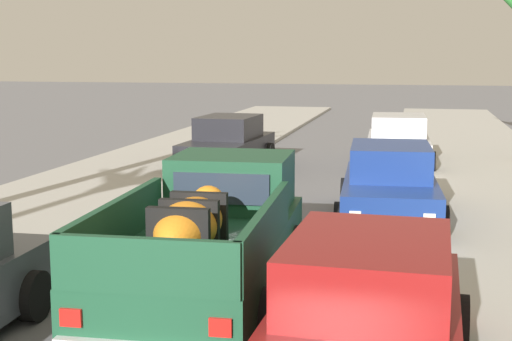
{
  "coord_description": "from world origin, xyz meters",
  "views": [
    {
      "loc": [
        2.97,
        -2.02,
        3.27
      ],
      "look_at": [
        0.14,
        10.57,
        1.2
      ],
      "focal_mm": 50.46,
      "sensor_mm": 36.0,
      "label": 1
    }
  ],
  "objects_px": {
    "pickup_truck": "(211,243)",
    "car_left_mid": "(390,186)",
    "car_left_near": "(398,143)",
    "car_right_mid": "(366,322)",
    "car_left_far": "(228,144)"
  },
  "relations": [
    {
      "from": "car_left_near",
      "to": "car_right_mid",
      "type": "bearing_deg",
      "value": -89.54
    },
    {
      "from": "car_left_mid",
      "to": "car_left_far",
      "type": "height_order",
      "value": "same"
    },
    {
      "from": "car_right_mid",
      "to": "car_left_near",
      "type": "bearing_deg",
      "value": 90.46
    },
    {
      "from": "car_right_mid",
      "to": "car_left_far",
      "type": "bearing_deg",
      "value": 110.28
    },
    {
      "from": "car_left_mid",
      "to": "car_left_near",
      "type": "bearing_deg",
      "value": 90.37
    },
    {
      "from": "car_left_far",
      "to": "pickup_truck",
      "type": "bearing_deg",
      "value": -76.31
    },
    {
      "from": "car_left_near",
      "to": "car_left_mid",
      "type": "relative_size",
      "value": 0.99
    },
    {
      "from": "car_left_near",
      "to": "car_left_far",
      "type": "height_order",
      "value": "same"
    },
    {
      "from": "car_left_near",
      "to": "car_right_mid",
      "type": "relative_size",
      "value": 1.0
    },
    {
      "from": "pickup_truck",
      "to": "car_left_near",
      "type": "relative_size",
      "value": 1.23
    },
    {
      "from": "pickup_truck",
      "to": "car_left_mid",
      "type": "height_order",
      "value": "pickup_truck"
    },
    {
      "from": "car_left_far",
      "to": "car_left_mid",
      "type": "bearing_deg",
      "value": -50.32
    },
    {
      "from": "car_right_mid",
      "to": "car_left_far",
      "type": "height_order",
      "value": "same"
    },
    {
      "from": "pickup_truck",
      "to": "car_left_mid",
      "type": "bearing_deg",
      "value": 67.93
    },
    {
      "from": "car_right_mid",
      "to": "car_left_far",
      "type": "xyz_separation_m",
      "value": [
        -4.92,
        13.31,
        0.0
      ]
    }
  ]
}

